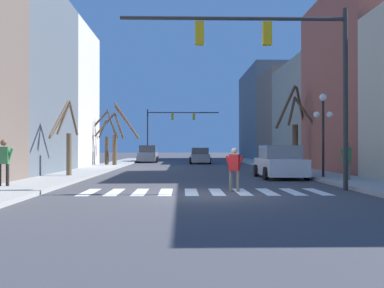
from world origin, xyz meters
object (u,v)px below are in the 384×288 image
at_px(traffic_signal_near, 279,56).
at_px(pedestrian_on_left_sidewalk, 346,157).
at_px(pedestrian_crossing_street, 4,158).
at_px(pedestrian_on_right_sidewalk, 234,166).
at_px(traffic_signal_far, 169,122).
at_px(car_parked_right_mid, 200,156).
at_px(car_parked_left_near, 148,154).
at_px(street_tree_right_far, 105,139).
at_px(street_lamp_right_corner, 323,118).
at_px(car_parked_right_far, 280,163).
at_px(street_tree_right_mid, 295,129).
at_px(street_tree_left_near, 67,140).
at_px(street_tree_left_far, 118,136).

xyz_separation_m(traffic_signal_near, pedestrian_on_left_sidewalk, (3.71, 3.37, -3.78)).
xyz_separation_m(traffic_signal_near, pedestrian_crossing_street, (-10.18, 0.48, -3.76)).
height_order(traffic_signal_near, pedestrian_on_right_sidewalk, traffic_signal_near).
height_order(traffic_signal_far, car_parked_right_mid, traffic_signal_far).
height_order(car_parked_left_near, car_parked_right_mid, car_parked_left_near).
relative_size(traffic_signal_far, street_tree_right_far, 2.03).
relative_size(traffic_signal_far, car_parked_left_near, 2.04).
bearing_deg(traffic_signal_far, pedestrian_on_right_sidewalk, -85.31).
bearing_deg(traffic_signal_far, pedestrian_crossing_street, -96.83).
bearing_deg(pedestrian_crossing_street, car_parked_right_mid, 75.06).
height_order(pedestrian_on_right_sidewalk, pedestrian_crossing_street, pedestrian_crossing_street).
bearing_deg(street_lamp_right_corner, car_parked_right_far, 145.70).
relative_size(car_parked_left_near, street_tree_right_far, 1.00).
bearing_deg(traffic_signal_near, pedestrian_on_left_sidewalk, 42.17).
relative_size(street_tree_right_far, street_tree_right_mid, 0.81).
distance_m(traffic_signal_far, street_lamp_right_corner, 37.92).
bearing_deg(car_parked_right_far, street_tree_right_far, 38.21).
height_order(traffic_signal_far, street_tree_right_far, traffic_signal_far).
height_order(car_parked_left_near, street_tree_right_far, street_tree_right_far).
height_order(traffic_signal_far, pedestrian_on_left_sidewalk, traffic_signal_far).
height_order(traffic_signal_far, pedestrian_on_right_sidewalk, traffic_signal_far).
distance_m(street_tree_left_near, street_tree_right_mid, 15.57).
xyz_separation_m(car_parked_right_far, street_tree_right_mid, (2.74, 7.65, 2.02)).
height_order(pedestrian_crossing_street, street_tree_right_mid, street_tree_right_mid).
xyz_separation_m(car_parked_left_near, street_tree_left_far, (-1.66, -10.39, 1.69)).
bearing_deg(traffic_signal_near, street_tree_right_mid, 73.53).
height_order(car_parked_left_near, street_tree_left_near, street_tree_left_near).
relative_size(street_lamp_right_corner, car_parked_right_mid, 0.86).
height_order(car_parked_left_near, street_tree_left_far, street_tree_left_far).
bearing_deg(street_tree_left_near, street_tree_right_mid, 28.65).
bearing_deg(car_parked_right_mid, traffic_signal_near, -176.20).
relative_size(traffic_signal_near, car_parked_right_far, 1.86).
relative_size(street_lamp_right_corner, street_tree_right_far, 0.88).
xyz_separation_m(traffic_signal_near, street_tree_right_far, (-9.93, 21.06, -2.68)).
relative_size(street_lamp_right_corner, car_parked_right_far, 0.90).
relative_size(street_tree_left_far, street_tree_right_mid, 0.89).
bearing_deg(pedestrian_on_right_sidewalk, street_tree_right_far, 136.46).
relative_size(pedestrian_crossing_street, street_tree_left_near, 0.45).
bearing_deg(car_parked_right_far, pedestrian_on_right_sidewalk, 155.31).
relative_size(street_lamp_right_corner, pedestrian_on_right_sidewalk, 2.58).
bearing_deg(street_lamp_right_corner, car_parked_left_near, 112.19).
xyz_separation_m(traffic_signal_near, street_lamp_right_corner, (3.30, 5.33, -1.90)).
bearing_deg(car_parked_right_far, street_tree_left_near, 88.98).
relative_size(street_lamp_right_corner, car_parked_left_near, 0.88).
bearing_deg(traffic_signal_near, street_tree_left_far, 113.19).
bearing_deg(pedestrian_crossing_street, street_lamp_right_corner, 22.22).
height_order(car_parked_left_near, pedestrian_on_right_sidewalk, car_parked_left_near).
bearing_deg(car_parked_left_near, street_lamp_right_corner, -157.81).
distance_m(car_parked_left_near, pedestrian_on_right_sidewalk, 31.59).
bearing_deg(street_lamp_right_corner, traffic_signal_near, -121.78).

